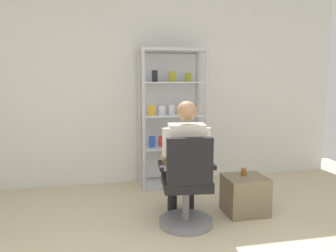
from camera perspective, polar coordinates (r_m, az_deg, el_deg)
The scene contains 6 objects.
back_wall at distance 4.83m, azimuth -4.73°, elevation 6.32°, with size 6.00×0.10×2.70m, color silver.
display_cabinet_main at distance 4.69m, azimuth 0.54°, elevation 1.51°, with size 0.90×0.45×1.90m.
office_chair at distance 3.43m, azimuth 3.26°, elevation -10.87°, with size 0.59×0.56×0.96m.
seated_shopkeeper at distance 3.49m, azimuth 2.90°, elevation -5.06°, with size 0.52×0.59×1.29m.
storage_crate at distance 3.92m, azimuth 13.00°, elevation -11.39°, with size 0.45×0.41×0.42m, color #72664C.
tea_glass at distance 3.88m, azimuth 12.81°, elevation -7.67°, with size 0.06×0.06×0.08m, color brown.
Camera 1 is at (-0.61, -1.78, 1.53)m, focal length 35.68 mm.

